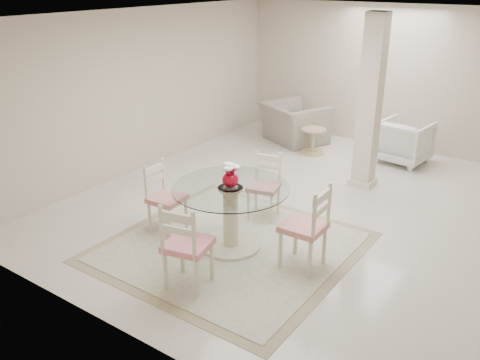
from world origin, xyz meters
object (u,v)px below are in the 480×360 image
Objects in this scene: dining_chair_west at (163,192)px; side_table at (313,142)px; dining_table at (231,217)px; armchair_white at (404,142)px; red_vase at (230,175)px; dining_chair_north at (265,181)px; dining_chair_south at (184,241)px; dining_chair_east at (310,222)px; recliner_taupe at (294,123)px; column at (370,103)px.

side_table is at bearing -5.25° from dining_chair_west.
dining_table is 3.90m from side_table.
armchair_white is at bearing -24.01° from dining_chair_west.
red_vase is 0.30× the size of dining_chair_north.
side_table is (-0.97, 4.82, -0.38)m from dining_chair_south.
armchair_white is 1.75× the size of side_table.
dining_chair_south is at bearing -130.53° from dining_chair_west.
armchair_white is at bearing 18.23° from side_table.
side_table is at bearing 102.32° from dining_table.
dining_chair_west is at bearing -92.59° from side_table.
side_table is at bearing -154.74° from dining_chair_east.
recliner_taupe is (-1.50, 4.25, -0.59)m from red_vase.
red_vase is 0.25× the size of recliner_taupe.
dining_chair_north reaches higher than dining_table.
column is 3.49m from dining_chair_west.
red_vase is at bearing -18.43° from dining_table.
red_vase is at bearing 134.30° from recliner_taupe.
recliner_taupe reaches higher than armchair_white.
dining_chair_west reaches higher than dining_table.
dining_chair_south is 1.34× the size of armchair_white.
red_vase is 4.42m from armchair_white.
dining_chair_east is at bearing 6.86° from red_vase.
dining_table is at bearing -77.68° from side_table.
dining_chair_north is at bearing 97.72° from dining_table.
dining_table is at bearing -94.80° from dining_chair_south.
side_table is at bearing 171.58° from recliner_taupe.
dining_chair_west is 0.87× the size of recliner_taupe.
column reaches higher than red_vase.
dining_chair_west reaches higher than dining_chair_north.
dining_table is 1.68× the size of armchair_white.
column is at bearing -33.47° from side_table.
dining_table reaches higher than side_table.
dining_chair_south reaches higher than recliner_taupe.
recliner_taupe is at bearing 146.61° from column.
dining_chair_east reaches higher than recliner_taupe.
dining_chair_south is 2.34× the size of side_table.
dining_chair_south is (-0.88, -1.14, -0.01)m from dining_chair_east.
red_vase is 1.11m from dining_chair_north.
red_vase is 0.36× the size of armchair_white.
dining_chair_north is (-0.69, -1.89, -0.81)m from column.
dining_chair_east is at bearing 100.95° from armchair_white.
dining_chair_west is 4.40m from recliner_taupe.
dining_chair_north is 0.98× the size of dining_chair_west.
side_table is (-1.38, 0.92, -1.13)m from column.
dining_chair_west reaches higher than armchair_white.
dining_chair_north is 3.43m from armchair_white.
dining_chair_south reaches higher than red_vase.
red_vase is at bearing -84.51° from dining_chair_east.
recliner_taupe is (-1.37, 3.24, -0.15)m from dining_chair_north.
side_table is at bearing 25.25° from armchair_white.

